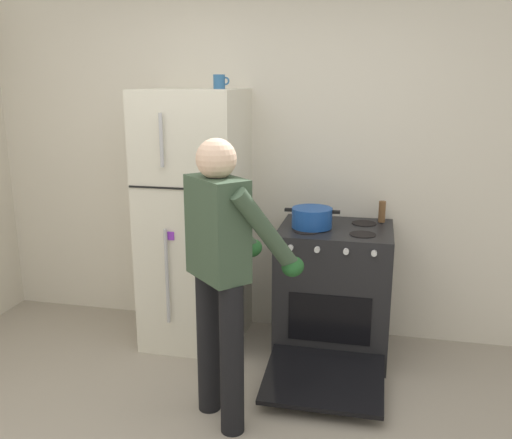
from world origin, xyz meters
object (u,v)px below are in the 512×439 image
object	(u,v)px
refrigerator	(195,219)
pepper_mill	(382,212)
coffee_mug	(220,82)
red_pot	(312,218)
stove_range	(333,292)
person_cook	(223,260)

from	to	relation	value
refrigerator	pepper_mill	size ratio (longest dim) A/B	12.30
coffee_mug	pepper_mill	size ratio (longest dim) A/B	0.76
red_pot	pepper_mill	xyz separation A→B (m)	(0.46, 0.25, 0.01)
stove_range	pepper_mill	world-z (taller)	pepper_mill
person_cook	pepper_mill	size ratio (longest dim) A/B	10.80
pepper_mill	person_cook	bearing A→B (deg)	-125.69
person_cook	coffee_mug	bearing A→B (deg)	106.47
stove_range	person_cook	world-z (taller)	person_cook
refrigerator	stove_range	xyz separation A→B (m)	(1.00, -0.02, -0.47)
stove_range	pepper_mill	size ratio (longest dim) A/B	8.23
coffee_mug	pepper_mill	world-z (taller)	coffee_mug
refrigerator	coffee_mug	bearing A→B (deg)	15.40
refrigerator	coffee_mug	size ratio (longest dim) A/B	16.26
person_cook	coffee_mug	xyz separation A→B (m)	(-0.30, 1.00, 0.92)
red_pot	pepper_mill	distance (m)	0.52
pepper_mill	coffee_mug	bearing A→B (deg)	-172.38
stove_range	coffee_mug	xyz separation A→B (m)	(-0.82, 0.07, 1.42)
coffee_mug	pepper_mill	xyz separation A→B (m)	(1.12, 0.15, -0.88)
refrigerator	stove_range	bearing A→B (deg)	-1.00
stove_range	coffee_mug	distance (m)	1.64
person_cook	refrigerator	bearing A→B (deg)	116.74
coffee_mug	stove_range	bearing A→B (deg)	-4.73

